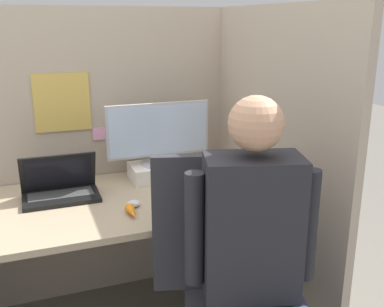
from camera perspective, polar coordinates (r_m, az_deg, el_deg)
name	(u,v)px	position (r m, az deg, el deg)	size (l,w,h in m)	color
cubicle_panel_back	(90,159)	(2.54, -12.85, -0.64)	(2.04, 0.05, 1.61)	tan
cubicle_panel_right	(260,169)	(2.34, 8.65, -1.98)	(0.04, 1.43, 1.61)	tan
desk	(106,233)	(2.26, -10.87, -9.91)	(1.54, 0.78, 0.72)	tan
paper_box	(160,171)	(2.44, -4.14, -2.21)	(0.31, 0.21, 0.08)	white
monitor	(159,133)	(2.39, -4.26, 2.58)	(0.56, 0.20, 0.33)	#B2B2B7
laptop	(60,189)	(2.26, -16.38, -4.39)	(0.36, 0.22, 0.22)	black
mouse	(134,204)	(2.09, -7.42, -6.34)	(0.06, 0.05, 0.03)	silver
stapler	(237,178)	(2.39, 5.68, -3.09)	(0.04, 0.15, 0.05)	#A31919
carrot_toy	(132,212)	(1.99, -7.62, -7.38)	(0.05, 0.13, 0.05)	orange
office_chair	(230,289)	(1.86, 4.79, -16.73)	(0.58, 0.62, 1.04)	#2D2D33
person	(262,254)	(1.64, 8.91, -12.45)	(0.46, 0.50, 1.31)	#282D4C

